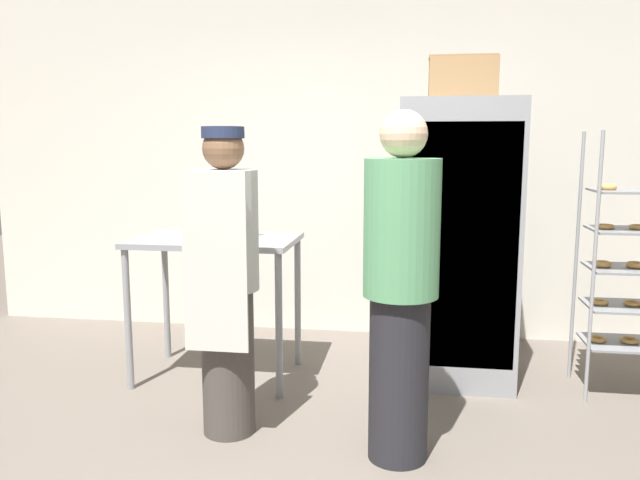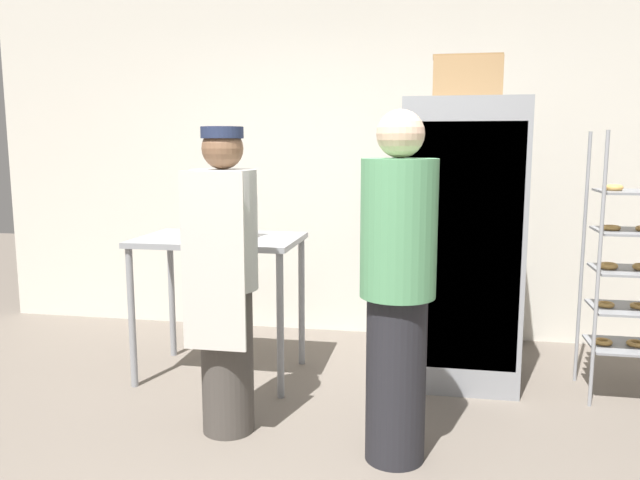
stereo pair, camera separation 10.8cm
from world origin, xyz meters
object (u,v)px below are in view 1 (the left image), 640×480
object	(u,v)px
donut_box	(228,231)
blender_pitcher	(191,218)
cardboard_storage_box	(462,79)
refrigerator	(456,242)
person_baker	(226,278)
baking_rack	(635,268)
person_customer	(400,287)

from	to	relation	value
donut_box	blender_pitcher	bearing A→B (deg)	149.40
cardboard_storage_box	refrigerator	bearing A→B (deg)	-106.81
refrigerator	blender_pitcher	bearing A→B (deg)	-175.89
person_baker	refrigerator	bearing A→B (deg)	40.37
baking_rack	blender_pitcher	distance (m)	2.83
baking_rack	person_customer	distance (m)	1.74
blender_pitcher	cardboard_storage_box	xyz separation A→B (m)	(1.76, 0.16, 0.90)
person_customer	blender_pitcher	bearing A→B (deg)	143.22
person_baker	person_customer	distance (m)	0.92
donut_box	refrigerator	bearing A→B (deg)	12.06
refrigerator	cardboard_storage_box	bearing A→B (deg)	73.19
cardboard_storage_box	person_customer	world-z (taller)	cardboard_storage_box
donut_box	person_customer	size ratio (longest dim) A/B	0.17
blender_pitcher	person_baker	size ratio (longest dim) A/B	0.15
person_baker	baking_rack	bearing A→B (deg)	21.31
donut_box	person_customer	distance (m)	1.43
blender_pitcher	cardboard_storage_box	world-z (taller)	cardboard_storage_box
refrigerator	person_customer	world-z (taller)	refrigerator
refrigerator	cardboard_storage_box	world-z (taller)	cardboard_storage_box
cardboard_storage_box	person_customer	bearing A→B (deg)	-105.45
donut_box	baking_rack	bearing A→B (deg)	3.55
person_baker	person_customer	xyz separation A→B (m)	(0.91, -0.14, 0.02)
cardboard_storage_box	blender_pitcher	bearing A→B (deg)	-174.91
donut_box	person_baker	xyz separation A→B (m)	(0.21, -0.74, -0.14)
refrigerator	person_baker	xyz separation A→B (m)	(-1.23, -1.05, -0.06)
person_customer	donut_box	bearing A→B (deg)	141.67
refrigerator	cardboard_storage_box	xyz separation A→B (m)	(0.01, 0.03, 1.04)
refrigerator	blender_pitcher	distance (m)	1.77
donut_box	person_baker	world-z (taller)	person_baker
refrigerator	person_customer	xyz separation A→B (m)	(-0.33, -1.19, -0.04)
blender_pitcher	person_baker	bearing A→B (deg)	-60.55
baking_rack	person_baker	distance (m)	2.47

